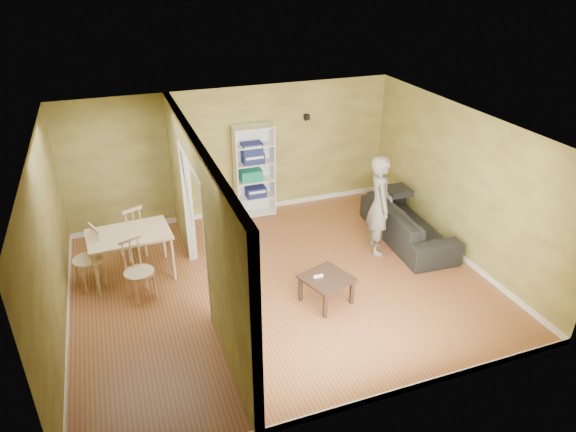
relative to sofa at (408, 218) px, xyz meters
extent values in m
plane|color=#95603B|center=(-2.70, -0.57, -0.44)|extent=(6.50, 6.50, 0.00)
plane|color=white|center=(-2.70, -0.57, 2.16)|extent=(6.50, 6.50, 0.00)
plane|color=tan|center=(-2.70, 2.18, 0.86)|extent=(6.50, 0.00, 6.50)
plane|color=tan|center=(-2.70, -3.32, 0.86)|extent=(6.50, 0.00, 6.50)
plane|color=tan|center=(-5.95, -0.57, 0.86)|extent=(0.00, 5.50, 5.50)
plane|color=tan|center=(0.55, -0.57, 0.86)|extent=(0.00, 5.50, 5.50)
cube|color=black|center=(-1.20, 2.12, 1.46)|extent=(0.10, 0.10, 0.10)
imported|color=#2B2B2D|center=(0.00, 0.00, 0.00)|extent=(2.37, 1.12, 0.88)
imported|color=slate|center=(-0.73, -0.17, 0.62)|extent=(0.91, 0.80, 2.13)
cube|color=white|center=(-2.75, 1.99, 0.50)|extent=(0.02, 0.34, 1.87)
cube|color=white|center=(-1.98, 1.99, 0.50)|extent=(0.02, 0.34, 1.87)
cube|color=white|center=(-2.36, 2.15, 0.50)|extent=(0.79, 0.02, 1.87)
cube|color=white|center=(-2.36, 1.99, -0.42)|extent=(0.75, 0.34, 0.02)
cube|color=white|center=(-2.36, 1.99, -0.05)|extent=(0.75, 0.34, 0.02)
cube|color=white|center=(-2.36, 1.99, 0.31)|extent=(0.75, 0.34, 0.02)
cube|color=white|center=(-2.36, 1.99, 0.68)|extent=(0.75, 0.34, 0.02)
cube|color=white|center=(-2.36, 1.99, 1.04)|extent=(0.75, 0.34, 0.02)
cube|color=white|center=(-2.36, 1.99, 1.41)|extent=(0.75, 0.34, 0.02)
cube|color=navy|center=(-2.34, 1.99, 0.06)|extent=(0.40, 0.26, 0.20)
cube|color=#107C72|center=(-2.43, 1.99, 0.43)|extent=(0.43, 0.28, 0.22)
cube|color=navy|center=(-2.38, 1.99, 0.80)|extent=(0.42, 0.27, 0.21)
cube|color=navy|center=(-2.39, 1.99, 0.99)|extent=(0.40, 0.26, 0.20)
cube|color=#2E2017|center=(-2.21, -1.28, -0.02)|extent=(0.67, 0.67, 0.04)
cube|color=#2E2017|center=(-2.49, -1.55, -0.24)|extent=(0.06, 0.06, 0.41)
cube|color=#2E2017|center=(-1.93, -1.55, -0.24)|extent=(0.06, 0.06, 0.41)
cube|color=#2E2017|center=(-2.49, -1.00, -0.24)|extent=(0.06, 0.06, 0.41)
cube|color=#2E2017|center=(-1.93, -1.00, -0.24)|extent=(0.06, 0.06, 0.41)
cube|color=white|center=(-2.33, -1.23, 0.02)|extent=(0.15, 0.04, 0.03)
cube|color=#E7B990|center=(-4.92, 0.47, 0.35)|extent=(1.29, 0.86, 0.04)
cylinder|color=#E7B990|center=(-5.51, 0.10, -0.06)|extent=(0.05, 0.05, 0.77)
cylinder|color=#E7B990|center=(-4.33, 0.10, -0.06)|extent=(0.05, 0.05, 0.77)
cylinder|color=#E7B990|center=(-5.51, 0.85, -0.06)|extent=(0.05, 0.05, 0.77)
cylinder|color=#E7B990|center=(-4.33, 0.85, -0.06)|extent=(0.05, 0.05, 0.77)
camera|label=1|loc=(-4.96, -7.16, 4.34)|focal=32.00mm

